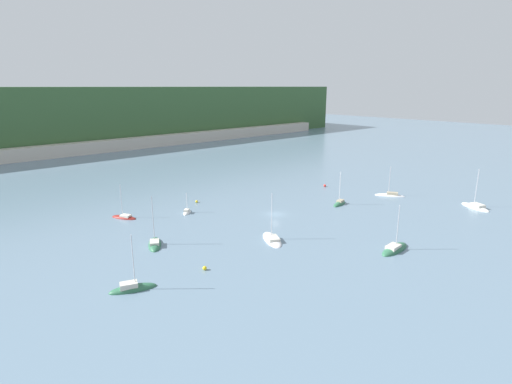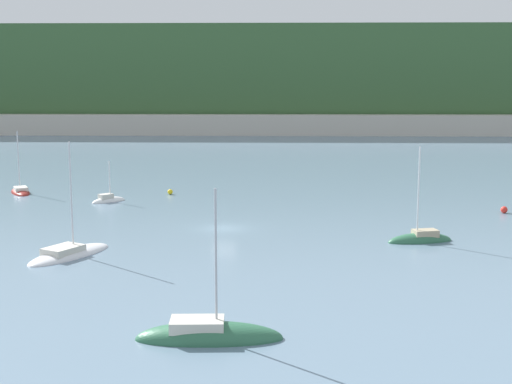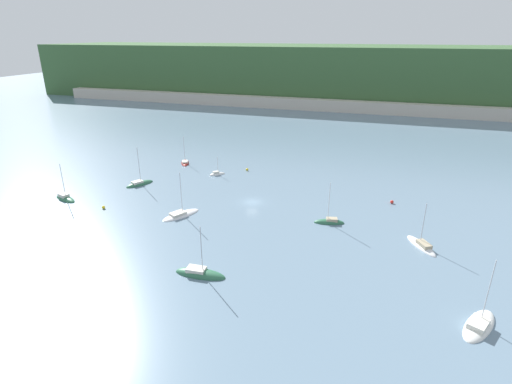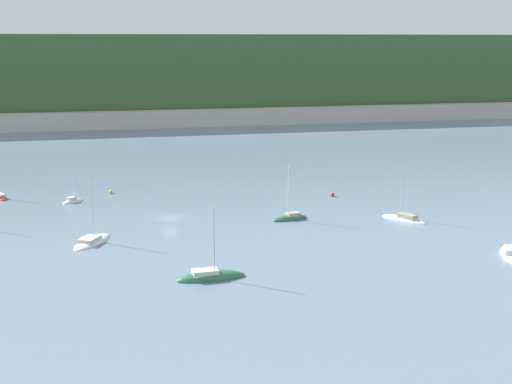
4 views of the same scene
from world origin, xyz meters
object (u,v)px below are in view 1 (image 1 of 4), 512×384
at_px(sailboat_5, 475,207).
at_px(mooring_buoy_1, 205,268).
at_px(sailboat_3, 339,204).
at_px(mooring_buoy_2, 325,186).
at_px(sailboat_1, 272,240).
at_px(sailboat_7, 390,196).
at_px(sailboat_4, 187,212).
at_px(sailboat_8, 155,245).
at_px(sailboat_6, 395,250).
at_px(mooring_buoy_0, 197,201).
at_px(sailboat_2, 124,218).
at_px(sailboat_0, 133,289).

xyz_separation_m(sailboat_5, mooring_buoy_1, (-72.59, 17.27, 0.23)).
height_order(sailboat_3, mooring_buoy_2, sailboat_3).
xyz_separation_m(sailboat_1, sailboat_7, (48.55, 1.42, 0.03)).
relative_size(sailboat_4, sailboat_8, 0.52).
height_order(sailboat_6, sailboat_7, sailboat_6).
height_order(sailboat_4, mooring_buoy_0, sailboat_4).
bearing_deg(mooring_buoy_1, sailboat_8, 93.26).
height_order(sailboat_2, mooring_buoy_1, sailboat_2).
bearing_deg(mooring_buoy_1, sailboat_0, 171.23).
bearing_deg(mooring_buoy_1, mooring_buoy_0, 57.79).
distance_m(sailboat_5, mooring_buoy_1, 74.61).
bearing_deg(sailboat_8, sailboat_5, -84.83).
relative_size(sailboat_5, sailboat_6, 1.09).
relative_size(sailboat_6, mooring_buoy_2, 12.72).
bearing_deg(sailboat_6, sailboat_2, 116.72).
height_order(sailboat_1, sailboat_4, sailboat_1).
distance_m(sailboat_7, mooring_buoy_2, 19.96).
bearing_deg(sailboat_3, mooring_buoy_2, -143.40).
bearing_deg(sailboat_7, sailboat_2, 32.42).
height_order(sailboat_7, mooring_buoy_2, sailboat_7).
bearing_deg(sailboat_0, sailboat_3, 26.05).
bearing_deg(sailboat_1, mooring_buoy_1, 125.27).
height_order(sailboat_4, sailboat_7, sailboat_7).
xyz_separation_m(sailboat_3, sailboat_8, (-50.00, 7.57, -0.02)).
height_order(sailboat_1, sailboat_8, sailboat_8).
bearing_deg(sailboat_4, sailboat_0, -178.38).
bearing_deg(sailboat_3, mooring_buoy_1, -3.88).
height_order(sailboat_7, sailboat_8, sailboat_8).
xyz_separation_m(sailboat_4, sailboat_8, (-16.09, -13.38, -0.01)).
bearing_deg(sailboat_1, sailboat_7, -59.39).
xyz_separation_m(sailboat_2, sailboat_4, (13.26, -6.66, 0.01)).
xyz_separation_m(sailboat_0, sailboat_3, (61.26, 6.23, -0.03)).
height_order(sailboat_0, sailboat_7, sailboat_0).
height_order(sailboat_0, sailboat_6, sailboat_0).
height_order(sailboat_1, sailboat_6, sailboat_1).
xyz_separation_m(sailboat_2, mooring_buoy_2, (59.46, -13.03, 0.29)).
height_order(sailboat_0, mooring_buoy_2, sailboat_0).
relative_size(sailboat_7, mooring_buoy_0, 13.20).
distance_m(sailboat_2, sailboat_5, 88.31).
relative_size(sailboat_6, sailboat_7, 1.08).
relative_size(sailboat_1, mooring_buoy_2, 13.33).
height_order(sailboat_7, mooring_buoy_0, sailboat_7).
relative_size(sailboat_5, sailboat_8, 0.99).
bearing_deg(sailboat_2, mooring_buoy_0, -119.75).
bearing_deg(sailboat_2, sailboat_7, -143.89).
height_order(mooring_buoy_1, mooring_buoy_2, mooring_buoy_2).
xyz_separation_m(sailboat_7, mooring_buoy_1, (-66.64, -3.43, 0.23)).
bearing_deg(sailboat_5, sailboat_1, 97.03).
bearing_deg(mooring_buoy_0, sailboat_2, 177.62).
bearing_deg(sailboat_1, sailboat_0, 119.19).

